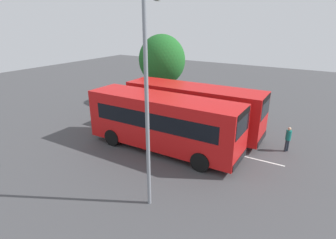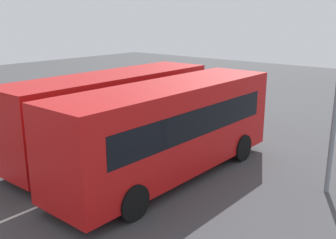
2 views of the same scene
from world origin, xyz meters
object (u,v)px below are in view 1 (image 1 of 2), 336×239
at_px(bus_center_left, 193,108).
at_px(depot_tree, 162,60).
at_px(pedestrian, 288,137).
at_px(bus_far_left, 163,121).
at_px(street_lamp, 148,93).

xyz_separation_m(bus_center_left, depot_tree, (-5.86, 5.04, 2.31)).
bearing_deg(pedestrian, bus_far_left, 65.05).
bearing_deg(street_lamp, bus_center_left, -9.61).
height_order(bus_far_left, bus_center_left, same).
distance_m(bus_center_left, pedestrian, 6.40).
xyz_separation_m(pedestrian, street_lamp, (-4.37, -8.42, 4.06)).
height_order(pedestrian, depot_tree, depot_tree).
bearing_deg(depot_tree, bus_center_left, -40.68).
height_order(bus_far_left, pedestrian, bus_far_left).
bearing_deg(depot_tree, bus_far_left, -56.72).
relative_size(bus_center_left, depot_tree, 1.50).
distance_m(bus_center_left, street_lamp, 8.79).
bearing_deg(depot_tree, pedestrian, -20.74).
xyz_separation_m(bus_far_left, pedestrian, (6.64, 3.82, -0.96)).
bearing_deg(bus_center_left, depot_tree, 138.05).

